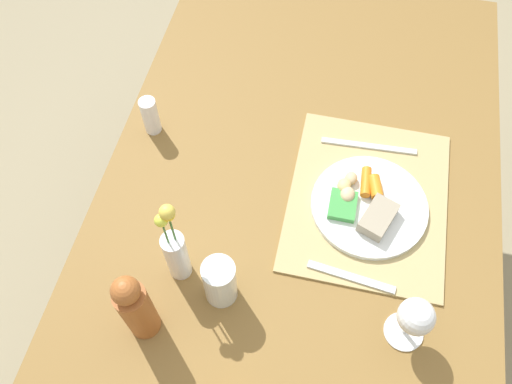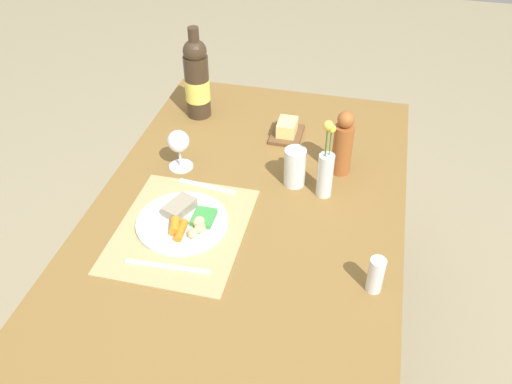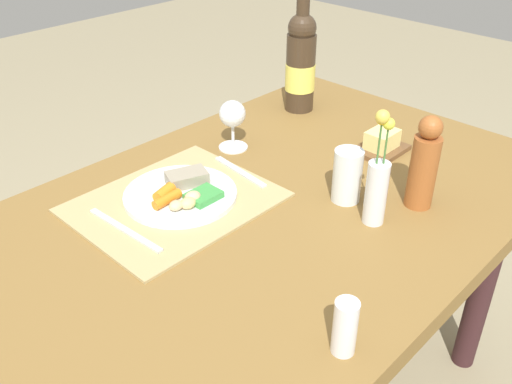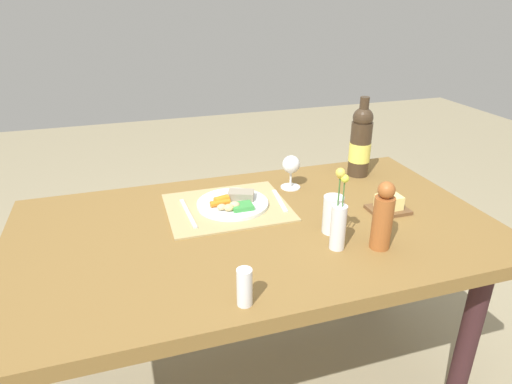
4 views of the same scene
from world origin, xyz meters
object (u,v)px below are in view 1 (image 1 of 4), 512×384
(water_tumbler, at_px, (220,283))
(pepper_mill, at_px, (136,308))
(fork, at_px, (351,277))
(wine_glass, at_px, (415,318))
(knife, at_px, (369,146))
(dining_table, at_px, (293,226))
(flower_vase, at_px, (175,250))
(dinner_plate, at_px, (367,204))
(salt_shaker, at_px, (150,116))

(water_tumbler, xyz_separation_m, pepper_mill, (-0.09, 0.12, 0.05))
(fork, bearing_deg, wine_glass, -121.11)
(water_tumbler, bearing_deg, knife, -30.79)
(dining_table, relative_size, flower_vase, 6.15)
(flower_vase, height_order, wine_glass, flower_vase)
(dining_table, height_order, dinner_plate, dinner_plate)
(salt_shaker, bearing_deg, dining_table, -111.38)
(dining_table, bearing_deg, flower_vase, 132.86)
(dinner_plate, bearing_deg, flower_vase, 122.35)
(salt_shaker, relative_size, pepper_mill, 0.47)
(fork, relative_size, salt_shaker, 1.82)
(salt_shaker, bearing_deg, flower_vase, -153.35)
(wine_glass, bearing_deg, fork, 52.35)
(wine_glass, bearing_deg, water_tumbler, 89.72)
(knife, bearing_deg, dining_table, 142.03)
(dinner_plate, distance_m, water_tumbler, 0.36)
(flower_vase, xyz_separation_m, wine_glass, (-0.03, -0.44, -0.00))
(dining_table, bearing_deg, water_tumbler, 153.31)
(knife, distance_m, water_tumbler, 0.48)
(salt_shaker, distance_m, water_tumbler, 0.44)
(dining_table, relative_size, water_tumbler, 12.82)
(salt_shaker, height_order, wine_glass, wine_glass)
(water_tumbler, distance_m, wine_glass, 0.35)
(fork, distance_m, flower_vase, 0.35)
(fork, relative_size, knife, 0.82)
(water_tumbler, bearing_deg, wine_glass, -90.28)
(fork, bearing_deg, dinner_plate, 2.08)
(fork, xyz_separation_m, water_tumbler, (-0.08, 0.24, 0.04))
(dining_table, bearing_deg, knife, -34.94)
(knife, bearing_deg, flower_vase, 135.52)
(water_tumbler, distance_m, flower_vase, 0.10)
(dining_table, relative_size, pepper_mill, 7.37)
(fork, relative_size, wine_glass, 1.38)
(dining_table, xyz_separation_m, knife, (0.19, -0.14, 0.09))
(dinner_plate, distance_m, salt_shaker, 0.52)
(dinner_plate, xyz_separation_m, salt_shaker, (0.11, 0.51, 0.03))
(fork, xyz_separation_m, wine_glass, (-0.09, -0.11, 0.08))
(dinner_plate, relative_size, fork, 1.40)
(pepper_mill, bearing_deg, flower_vase, -15.72)
(fork, distance_m, knife, 0.32)
(knife, distance_m, salt_shaker, 0.50)
(dining_table, bearing_deg, salt_shaker, 68.62)
(flower_vase, distance_m, wine_glass, 0.44)
(dinner_plate, bearing_deg, wine_glass, -158.77)
(knife, height_order, pepper_mill, pepper_mill)
(water_tumbler, height_order, flower_vase, flower_vase)
(salt_shaker, height_order, flower_vase, flower_vase)
(fork, distance_m, pepper_mill, 0.42)
(wine_glass, bearing_deg, dinner_plate, 21.23)
(fork, bearing_deg, water_tumbler, 115.52)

